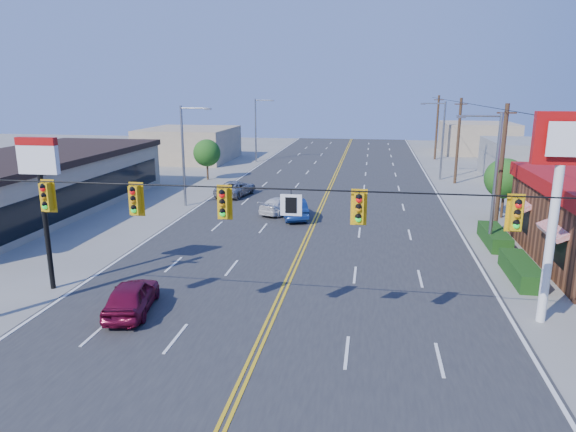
% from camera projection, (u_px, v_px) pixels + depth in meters
% --- Properties ---
extents(ground, '(160.00, 160.00, 0.00)m').
position_uv_depth(ground, '(259.00, 347.00, 19.07)').
color(ground, gray).
rests_on(ground, ground).
extents(road, '(20.00, 120.00, 0.06)m').
position_uv_depth(road, '(317.00, 216.00, 38.21)').
color(road, '#2D2D30').
rests_on(road, ground).
extents(signal_span, '(24.32, 0.34, 9.00)m').
position_uv_depth(signal_span, '(254.00, 219.00, 17.90)').
color(signal_span, '#47301E').
rests_on(signal_span, ground).
extents(kfc_pylon, '(2.20, 0.36, 8.50)m').
position_uv_depth(kfc_pylon, '(559.00, 176.00, 19.70)').
color(kfc_pylon, white).
rests_on(kfc_pylon, ground).
extents(strip_mall, '(10.40, 26.40, 4.40)m').
position_uv_depth(strip_mall, '(29.00, 183.00, 39.21)').
color(strip_mall, tan).
rests_on(strip_mall, ground).
extents(pizza_hut_sign, '(1.90, 0.30, 6.85)m').
position_uv_depth(pizza_hut_sign, '(41.00, 182.00, 23.37)').
color(pizza_hut_sign, black).
rests_on(pizza_hut_sign, ground).
extents(streetlight_se, '(2.55, 0.25, 8.00)m').
position_uv_depth(streetlight_se, '(492.00, 174.00, 29.68)').
color(streetlight_se, gray).
rests_on(streetlight_se, ground).
extents(streetlight_ne, '(2.55, 0.25, 8.00)m').
position_uv_depth(streetlight_ne, '(441.00, 136.00, 52.65)').
color(streetlight_ne, gray).
rests_on(streetlight_ne, ground).
extents(streetlight_sw, '(2.55, 0.25, 8.00)m').
position_uv_depth(streetlight_sw, '(185.00, 150.00, 40.73)').
color(streetlight_sw, gray).
rests_on(streetlight_sw, ground).
extents(streetlight_nw, '(2.55, 0.25, 8.00)m').
position_uv_depth(streetlight_nw, '(257.00, 127.00, 65.61)').
color(streetlight_nw, gray).
rests_on(streetlight_nw, ground).
extents(utility_pole_near, '(0.28, 0.28, 8.40)m').
position_uv_depth(utility_pole_near, '(501.00, 169.00, 33.36)').
color(utility_pole_near, '#47301E').
rests_on(utility_pole_near, ground).
extents(utility_pole_mid, '(0.28, 0.28, 8.40)m').
position_uv_depth(utility_pole_mid, '(458.00, 141.00, 50.59)').
color(utility_pole_mid, '#47301E').
rests_on(utility_pole_mid, ground).
extents(utility_pole_far, '(0.28, 0.28, 8.40)m').
position_uv_depth(utility_pole_far, '(437.00, 128.00, 67.82)').
color(utility_pole_far, '#47301E').
rests_on(utility_pole_far, ground).
extents(tree_kfc_rear, '(2.94, 2.94, 4.41)m').
position_uv_depth(tree_kfc_rear, '(505.00, 178.00, 37.29)').
color(tree_kfc_rear, '#47301E').
rests_on(tree_kfc_rear, ground).
extents(tree_west, '(2.80, 2.80, 4.20)m').
position_uv_depth(tree_west, '(207.00, 153.00, 52.98)').
color(tree_west, '#47301E').
rests_on(tree_west, ground).
extents(bld_east_mid, '(12.00, 10.00, 4.00)m').
position_uv_depth(bld_east_mid, '(548.00, 160.00, 53.41)').
color(bld_east_mid, gray).
rests_on(bld_east_mid, ground).
extents(bld_west_far, '(11.00, 12.00, 4.20)m').
position_uv_depth(bld_west_far, '(189.00, 144.00, 67.65)').
color(bld_west_far, tan).
rests_on(bld_west_far, ground).
extents(bld_east_far, '(10.00, 10.00, 4.40)m').
position_uv_depth(bld_east_far, '(478.00, 138.00, 74.89)').
color(bld_east_far, tan).
rests_on(bld_east_far, ground).
extents(car_magenta, '(2.41, 4.38, 1.41)m').
position_uv_depth(car_magenta, '(132.00, 298.00, 21.75)').
color(car_magenta, maroon).
rests_on(car_magenta, ground).
extents(car_blue, '(2.88, 4.78, 1.49)m').
position_uv_depth(car_blue, '(293.00, 209.00, 37.46)').
color(car_blue, navy).
rests_on(car_blue, ground).
extents(car_white, '(3.17, 4.54, 1.22)m').
position_uv_depth(car_white, '(281.00, 206.00, 38.97)').
color(car_white, silver).
rests_on(car_white, ground).
extents(car_silver, '(3.09, 5.12, 1.33)m').
position_uv_depth(car_silver, '(236.00, 189.00, 45.30)').
color(car_silver, '#99999E').
rests_on(car_silver, ground).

